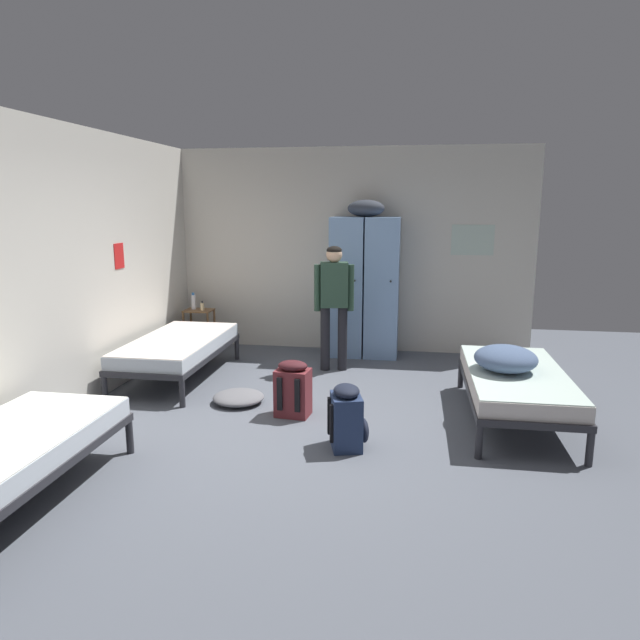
# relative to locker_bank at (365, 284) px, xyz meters

# --- Properties ---
(ground_plane) EXTENTS (9.39, 9.39, 0.00)m
(ground_plane) POSITION_rel_locker_bank_xyz_m (-0.22, -2.65, -0.97)
(ground_plane) COLOR #565B66
(room_backdrop) EXTENTS (4.89, 5.93, 2.77)m
(room_backdrop) POSITION_rel_locker_bank_xyz_m (-1.54, -1.31, 0.41)
(room_backdrop) COLOR beige
(room_backdrop) RESTS_ON ground_plane
(locker_bank) EXTENTS (0.90, 0.55, 2.07)m
(locker_bank) POSITION_rel_locker_bank_xyz_m (0.00, 0.00, 0.00)
(locker_bank) COLOR #7A9ECC
(locker_bank) RESTS_ON ground_plane
(shelf_unit) EXTENTS (0.38, 0.30, 0.57)m
(shelf_unit) POSITION_rel_locker_bank_xyz_m (-2.31, -0.08, -0.62)
(shelf_unit) COLOR brown
(shelf_unit) RESTS_ON ground_plane
(bed_left_front) EXTENTS (0.90, 1.90, 0.49)m
(bed_left_front) POSITION_rel_locker_bank_xyz_m (-2.06, -4.36, -0.59)
(bed_left_front) COLOR #28282D
(bed_left_front) RESTS_ON ground_plane
(bed_right) EXTENTS (0.90, 1.90, 0.49)m
(bed_right) POSITION_rel_locker_bank_xyz_m (1.61, -2.17, -0.59)
(bed_right) COLOR #28282D
(bed_right) RESTS_ON ground_plane
(bed_left_rear) EXTENTS (0.90, 1.90, 0.49)m
(bed_left_rear) POSITION_rel_locker_bank_xyz_m (-2.06, -1.42, -0.59)
(bed_left_rear) COLOR #28282D
(bed_left_rear) RESTS_ON ground_plane
(bedding_heap) EXTENTS (0.57, 0.61, 0.24)m
(bedding_heap) POSITION_rel_locker_bank_xyz_m (1.50, -2.20, -0.36)
(bedding_heap) COLOR slate
(bedding_heap) RESTS_ON bed_right
(person_traveler) EXTENTS (0.48, 0.25, 1.53)m
(person_traveler) POSITION_rel_locker_bank_xyz_m (-0.31, -0.78, -0.05)
(person_traveler) COLOR black
(person_traveler) RESTS_ON ground_plane
(water_bottle) EXTENTS (0.06, 0.06, 0.23)m
(water_bottle) POSITION_rel_locker_bank_xyz_m (-2.39, -0.06, -0.29)
(water_bottle) COLOR white
(water_bottle) RESTS_ON shelf_unit
(lotion_bottle) EXTENTS (0.05, 0.05, 0.13)m
(lotion_bottle) POSITION_rel_locker_bank_xyz_m (-2.24, -0.12, -0.34)
(lotion_bottle) COLOR beige
(lotion_bottle) RESTS_ON shelf_unit
(backpack_navy) EXTENTS (0.39, 0.37, 0.55)m
(backpack_navy) POSITION_rel_locker_bank_xyz_m (0.12, -3.04, -0.71)
(backpack_navy) COLOR navy
(backpack_navy) RESTS_ON ground_plane
(backpack_maroon) EXTENTS (0.35, 0.36, 0.55)m
(backpack_maroon) POSITION_rel_locker_bank_xyz_m (-0.48, -2.38, -0.71)
(backpack_maroon) COLOR maroon
(backpack_maroon) RESTS_ON ground_plane
(clothes_pile_grey) EXTENTS (0.53, 0.52, 0.12)m
(clothes_pile_grey) POSITION_rel_locker_bank_xyz_m (-1.11, -2.13, -0.91)
(clothes_pile_grey) COLOR slate
(clothes_pile_grey) RESTS_ON ground_plane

